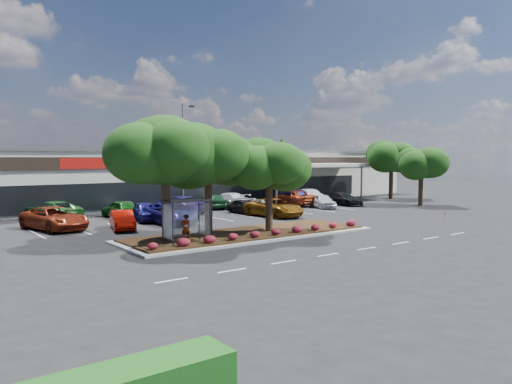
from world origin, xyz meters
TOP-DOWN VIEW (x-y plane):
  - ground at (0.00, 0.00)m, footprint 160.00×160.00m
  - retail_store at (0.06, 33.91)m, footprint 80.40×25.20m
  - landscape_island at (-2.00, 4.00)m, footprint 18.00×6.00m
  - lane_markings at (-0.14, 10.42)m, footprint 33.12×20.06m
  - shrub_row at (-2.00, 1.90)m, footprint 17.00×0.80m
  - bus_shelter at (-7.50, 2.95)m, footprint 2.75×1.55m
  - island_tree_west at (-8.00, 4.50)m, footprint 7.20×7.20m
  - island_tree_mid at (-4.50, 5.20)m, footprint 6.60×6.60m
  - island_tree_east at (-0.50, 3.70)m, footprint 5.80×5.80m
  - tree_east_near at (26.00, 10.00)m, footprint 5.60×5.60m
  - tree_east_far at (31.00, 18.00)m, footprint 6.40×6.40m
  - conifer_north_east at (34.00, 44.00)m, footprint 3.96×3.96m
  - person_waiting at (-7.40, 3.09)m, footprint 0.65×0.45m
  - light_pole at (0.20, 17.26)m, footprint 1.40×0.80m
  - survey_stake at (13.44, -1.00)m, footprint 0.08×0.14m
  - car_0 at (-11.92, 14.92)m, footprint 4.22×6.67m
  - car_1 at (-7.84, 12.03)m, footprint 2.61×4.60m
  - car_2 at (-3.53, 12.94)m, footprint 2.95×6.15m
  - car_3 at (-4.33, 15.69)m, footprint 2.86×5.06m
  - car_4 at (5.48, 15.07)m, footprint 1.96×4.22m
  - car_5 at (6.31, 11.62)m, footprint 3.34×6.17m
  - car_6 at (7.03, 13.86)m, footprint 2.64×4.97m
  - car_7 at (15.22, 14.52)m, footprint 3.20×4.72m
  - car_8 at (19.22, 15.32)m, footprint 2.16×5.02m
  - car_9 at (-10.50, 21.00)m, footprint 4.28×6.49m
  - car_10 at (-5.28, 18.86)m, footprint 2.25×4.87m
  - car_11 at (-4.00, 21.08)m, footprint 2.26×4.26m
  - car_12 at (0.73, 19.23)m, footprint 3.36×6.33m
  - car_13 at (5.78, 20.98)m, footprint 3.13×4.97m
  - car_14 at (7.67, 21.20)m, footprint 2.53×5.59m
  - car_15 at (15.36, 20.00)m, footprint 2.30×5.04m
  - car_16 at (14.51, 18.41)m, footprint 3.59×6.43m
  - car_17 at (17.53, 19.94)m, footprint 2.27×5.24m

SIDE VIEW (x-z plane):
  - ground at x=0.00m, z-range 0.00..0.00m
  - lane_markings at x=-0.14m, z-range 0.00..0.01m
  - landscape_island at x=-2.00m, z-range -0.01..0.25m
  - shrub_row at x=-2.00m, z-range 0.26..0.76m
  - survey_stake at x=13.44m, z-range 0.15..1.17m
  - car_6 at x=7.03m, z-range 0.00..1.37m
  - car_11 at x=-4.00m, z-range 0.00..1.38m
  - car_4 at x=5.48m, z-range 0.00..1.40m
  - car_1 at x=-7.84m, z-range 0.00..1.43m
  - car_8 at x=19.22m, z-range 0.00..1.44m
  - car_7 at x=15.22m, z-range 0.00..1.49m
  - car_13 at x=5.78m, z-range 0.00..1.58m
  - car_14 at x=7.67m, z-range 0.00..1.59m
  - car_15 at x=15.36m, z-range 0.00..1.60m
  - car_10 at x=-5.28m, z-range 0.00..1.62m
  - car_3 at x=-4.33m, z-range 0.00..1.62m
  - car_5 at x=6.31m, z-range 0.00..1.64m
  - car_9 at x=-10.50m, z-range 0.00..1.66m
  - car_17 at x=17.53m, z-range 0.00..1.68m
  - car_2 at x=-3.53m, z-range 0.00..1.69m
  - car_12 at x=0.73m, z-range 0.00..1.69m
  - car_16 at x=14.51m, z-range 0.00..1.70m
  - car_0 at x=-11.92m, z-range 0.00..1.72m
  - person_waiting at x=-7.40m, z-range 0.26..1.95m
  - bus_shelter at x=-7.50m, z-range 1.01..3.60m
  - retail_store at x=0.06m, z-range 0.03..6.28m
  - tree_east_near at x=26.00m, z-range 0.00..6.51m
  - island_tree_east at x=-0.50m, z-range 0.26..6.76m
  - tree_east_far at x=31.00m, z-range 0.00..7.62m
  - island_tree_mid at x=-4.50m, z-range 0.26..7.58m
  - island_tree_west at x=-8.00m, z-range 0.26..8.15m
  - conifer_north_east at x=34.00m, z-range 0.00..9.00m
  - light_pole at x=0.20m, z-range -0.57..9.71m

